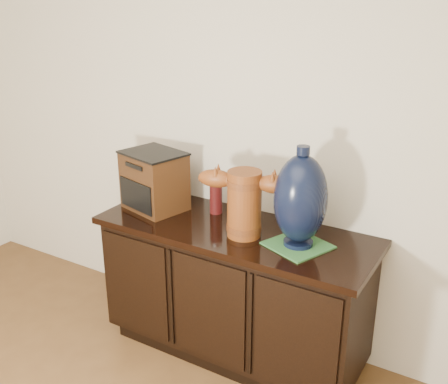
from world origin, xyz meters
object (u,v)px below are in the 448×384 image
Objects in this scene: sideboard at (234,290)px; terracotta_vessel at (244,200)px; spray_can at (216,196)px; lamp_base at (300,199)px; tv_radio at (154,181)px.

terracotta_vessel reaches higher than sideboard.
spray_can is at bearing 133.18° from terracotta_vessel.
terracotta_vessel is 0.98× the size of lamp_base.
lamp_base reaches higher than spray_can.
sideboard is at bearing -33.46° from spray_can.
spray_can is (0.33, 0.12, -0.06)m from tv_radio.
spray_can is (-0.27, 0.17, -0.09)m from terracotta_vessel.
tv_radio is at bearing 160.68° from terracotta_vessel.
sideboard is 0.52m from spray_can.
sideboard is at bearing 176.70° from lamp_base.
lamp_base is (0.28, 0.03, 0.05)m from terracotta_vessel.
lamp_base reaches higher than sideboard.
spray_can reaches higher than sideboard.
sideboard is 0.57m from terracotta_vessel.
terracotta_vessel is 2.37× the size of spray_can.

